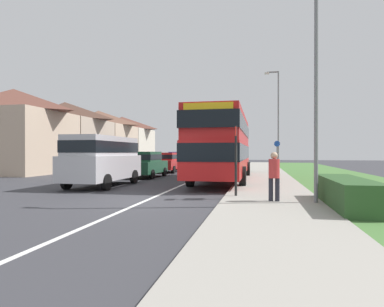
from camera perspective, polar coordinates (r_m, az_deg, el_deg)
The scene contains 16 objects.
ground_plane at distance 11.50m, azimuth -7.96°, elevation -8.10°, with size 120.00×120.00×0.00m, color #38383D.
lane_marking_centre at distance 19.17m, azimuth 0.08°, elevation -4.72°, with size 0.14×60.00×0.01m, color silver.
pavement_near_side at distance 16.80m, azimuth 12.92°, elevation -5.24°, with size 3.20×68.00×0.12m, color #9E998E.
grass_verge_seaward at distance 17.44m, azimuth 27.25°, elevation -5.13°, with size 6.00×68.00×0.08m, color #477538.
roadside_hedge at distance 10.60m, azimuth 25.27°, elevation -6.37°, with size 1.10×4.16×0.90m, color #2D5128.
double_decker_bus at distance 18.70m, azimuth 5.44°, elevation 1.71°, with size 2.80×11.52×3.70m.
parked_van_silver at distance 16.52m, azimuth -15.17°, elevation -0.61°, with size 2.11×5.17×2.41m.
parked_car_dark_green at distance 21.67m, azimuth -8.06°, elevation -1.71°, with size 1.91×4.28×1.69m.
parked_car_red at distance 26.77m, azimuth -4.40°, elevation -1.40°, with size 1.93×4.01×1.62m.
parked_car_blue at distance 31.80m, azimuth -2.16°, elevation -1.08°, with size 1.92×4.32×1.68m.
pedestrian_at_stop at distance 10.67m, azimuth 14.08°, elevation -3.48°, with size 0.34×0.34×1.67m.
bus_stop_sign at distance 11.73m, azimuth 7.64°, elevation -0.38°, with size 0.09×0.52×2.60m.
cycle_route_sign at distance 25.71m, azimuth 14.56°, elevation -0.29°, with size 0.44×0.08×2.52m.
street_lamp_near at distance 11.15m, azimuth 20.27°, elevation 15.62°, with size 1.14×0.20×8.14m.
street_lamp_mid at distance 27.23m, azimuth 14.57°, elevation 6.47°, with size 1.14×0.20×8.12m.
house_terrace_far_side at distance 37.57m, azimuth -18.37°, elevation 2.72°, with size 7.41×27.38×6.58m.
Camera 1 is at (3.80, -10.72, 1.67)m, focal length 30.69 mm.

